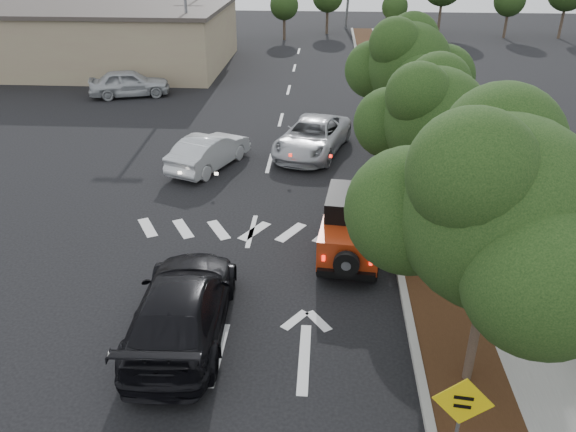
# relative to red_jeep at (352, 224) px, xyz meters

# --- Properties ---
(ground) EXTENTS (120.00, 120.00, 0.00)m
(ground) POSITION_rel_red_jeep_xyz_m (-3.22, -4.87, -1.00)
(ground) COLOR black
(ground) RESTS_ON ground
(curb) EXTENTS (0.20, 70.00, 0.15)m
(curb) POSITION_rel_red_jeep_xyz_m (1.38, 7.13, -0.92)
(curb) COLOR #9E9B93
(curb) RESTS_ON ground
(planting_strip) EXTENTS (1.80, 70.00, 0.12)m
(planting_strip) POSITION_rel_red_jeep_xyz_m (2.38, 7.13, -0.94)
(planting_strip) COLOR black
(planting_strip) RESTS_ON ground
(sidewalk) EXTENTS (2.00, 70.00, 0.12)m
(sidewalk) POSITION_rel_red_jeep_xyz_m (4.28, 7.13, -0.94)
(sidewalk) COLOR gray
(sidewalk) RESTS_ON ground
(hedge) EXTENTS (0.80, 70.00, 0.80)m
(hedge) POSITION_rel_red_jeep_xyz_m (5.68, 7.13, -0.60)
(hedge) COLOR black
(hedge) RESTS_ON ground
(commercial_building) EXTENTS (22.00, 12.00, 4.00)m
(commercial_building) POSITION_rel_red_jeep_xyz_m (-19.22, 25.13, 1.00)
(commercial_building) COLOR gray
(commercial_building) RESTS_ON ground
(transmission_tower) EXTENTS (7.00, 4.00, 28.00)m
(transmission_tower) POSITION_rel_red_jeep_xyz_m (2.78, 43.13, -1.00)
(transmission_tower) COLOR slate
(transmission_tower) RESTS_ON ground
(street_tree_near) EXTENTS (3.80, 3.80, 5.92)m
(street_tree_near) POSITION_rel_red_jeep_xyz_m (2.38, -5.37, -1.00)
(street_tree_near) COLOR black
(street_tree_near) RESTS_ON ground
(street_tree_mid) EXTENTS (3.20, 3.20, 5.32)m
(street_tree_mid) POSITION_rel_red_jeep_xyz_m (2.38, 1.63, -1.00)
(street_tree_mid) COLOR black
(street_tree_mid) RESTS_ON ground
(street_tree_far) EXTENTS (3.40, 3.40, 5.62)m
(street_tree_far) POSITION_rel_red_jeep_xyz_m (2.38, 8.13, -1.00)
(street_tree_far) COLOR black
(street_tree_far) RESTS_ON ground
(light_pole_a) EXTENTS (2.00, 0.22, 9.00)m
(light_pole_a) POSITION_rel_red_jeep_xyz_m (-9.72, 21.13, -1.00)
(light_pole_a) COLOR slate
(light_pole_a) RESTS_ON ground
(light_pole_b) EXTENTS (2.00, 0.22, 9.00)m
(light_pole_b) POSITION_rel_red_jeep_xyz_m (-10.72, 33.13, -1.00)
(light_pole_b) COLOR slate
(light_pole_b) RESTS_ON ground
(red_jeep) EXTENTS (2.03, 3.94, 1.96)m
(red_jeep) POSITION_rel_red_jeep_xyz_m (0.00, 0.00, 0.00)
(red_jeep) COLOR black
(red_jeep) RESTS_ON ground
(silver_suv_ahead) EXTENTS (3.76, 5.74, 1.47)m
(silver_suv_ahead) POSITION_rel_red_jeep_xyz_m (-1.45, 8.52, -0.26)
(silver_suv_ahead) COLOR #A4A6AC
(silver_suv_ahead) RESTS_ON ground
(black_suv_oncoming) EXTENTS (2.41, 5.48, 1.57)m
(black_suv_oncoming) POSITION_rel_red_jeep_xyz_m (-4.22, -4.13, -0.21)
(black_suv_oncoming) COLOR black
(black_suv_oncoming) RESTS_ON ground
(silver_sedan_oncoming) EXTENTS (3.02, 4.51, 1.41)m
(silver_sedan_oncoming) POSITION_rel_red_jeep_xyz_m (-5.65, 6.53, -0.29)
(silver_sedan_oncoming) COLOR #B9BDC2
(silver_sedan_oncoming) RESTS_ON ground
(parked_suv) EXTENTS (4.92, 3.08, 1.56)m
(parked_suv) POSITION_rel_red_jeep_xyz_m (-12.44, 17.07, -0.21)
(parked_suv) COLOR #ADB1B5
(parked_suv) RESTS_ON ground
(speed_hump_sign) EXTENTS (1.03, 0.14, 2.20)m
(speed_hump_sign) POSITION_rel_red_jeep_xyz_m (1.58, -7.77, 0.53)
(speed_hump_sign) COLOR slate
(speed_hump_sign) RESTS_ON ground
(terracotta_planter) EXTENTS (0.67, 0.67, 1.17)m
(terracotta_planter) POSITION_rel_red_jeep_xyz_m (3.38, -1.21, -0.21)
(terracotta_planter) COLOR brown
(terracotta_planter) RESTS_ON ground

